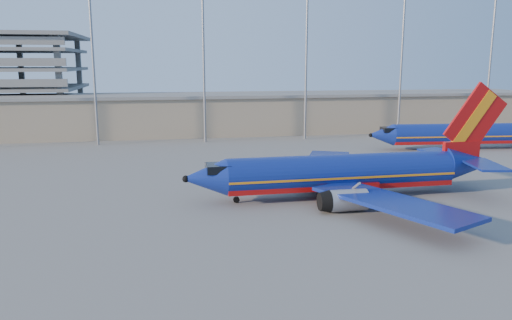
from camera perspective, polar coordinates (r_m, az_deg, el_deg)
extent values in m
plane|color=slate|center=(53.58, 3.62, -5.32)|extent=(220.00, 220.00, 0.00)
cube|color=gray|center=(110.74, 1.43, 5.32)|extent=(120.00, 15.00, 8.00)
cube|color=slate|center=(110.39, 1.44, 7.49)|extent=(122.00, 16.00, 0.60)
cylinder|color=gray|center=(96.65, -18.06, 9.89)|extent=(0.44, 0.44, 28.00)
cylinder|color=gray|center=(96.15, -5.98, 10.36)|extent=(0.44, 0.44, 28.00)
cylinder|color=gray|center=(99.73, 5.75, 10.39)|extent=(0.44, 0.44, 28.00)
cylinder|color=gray|center=(107.00, 16.26, 10.05)|extent=(0.44, 0.44, 28.00)
cylinder|color=gray|center=(117.27, 25.16, 9.51)|extent=(0.44, 0.44, 28.00)
cylinder|color=navy|center=(57.22, 9.63, -1.36)|extent=(26.15, 4.47, 4.02)
cube|color=#A90E0D|center=(57.45, 9.60, -2.37)|extent=(26.14, 3.71, 1.41)
cube|color=orange|center=(57.28, 9.62, -1.63)|extent=(26.15, 4.51, 0.24)
cone|color=navy|center=(53.74, -5.83, -2.07)|extent=(4.63, 4.10, 4.02)
cube|color=black|center=(53.67, -4.35, -0.93)|extent=(2.66, 2.87, 0.87)
cone|color=navy|center=(64.49, 22.93, -0.34)|extent=(5.72, 4.12, 4.02)
cube|color=#A90E0D|center=(63.75, 22.38, 0.92)|extent=(4.57, 0.68, 2.39)
cube|color=#A90E0D|center=(64.11, 23.77, 4.31)|extent=(7.98, 0.48, 8.67)
cube|color=orange|center=(63.99, 23.61, 4.31)|extent=(5.31, 0.55, 6.80)
cube|color=navy|center=(67.18, 20.91, 0.75)|extent=(4.74, 7.51, 0.24)
cube|color=navy|center=(61.18, 24.56, -0.48)|extent=(4.53, 7.45, 0.24)
cube|color=navy|center=(66.75, 7.99, -0.39)|extent=(11.59, 17.63, 0.38)
cube|color=navy|center=(49.62, 15.30, -4.69)|extent=(12.04, 17.57, 0.38)
cube|color=#A90E0D|center=(57.74, 10.09, -2.76)|extent=(6.59, 4.35, 1.09)
cylinder|color=gray|center=(62.35, 6.61, -1.83)|extent=(3.95, 2.35, 2.28)
cylinder|color=gray|center=(52.05, 10.44, -4.55)|extent=(3.95, 2.35, 2.28)
cylinder|color=gray|center=(54.73, -2.26, -4.30)|extent=(0.27, 0.27, 1.20)
cylinder|color=black|center=(54.80, -2.26, -4.55)|extent=(0.70, 0.28, 0.70)
cylinder|color=black|center=(60.92, 10.04, -3.01)|extent=(0.92, 0.61, 0.91)
cylinder|color=black|center=(55.88, 12.15, -4.37)|extent=(0.92, 0.61, 0.91)
cylinder|color=navy|center=(95.27, 22.13, 2.77)|extent=(24.14, 5.81, 3.69)
cube|color=#A90E0D|center=(95.39, 22.09, 2.21)|extent=(24.08, 5.12, 1.29)
cube|color=orange|center=(95.30, 22.12, 2.63)|extent=(24.15, 5.85, 0.22)
cone|color=navy|center=(89.70, 14.12, 2.79)|extent=(4.50, 4.05, 3.69)
cube|color=black|center=(90.01, 14.93, 3.39)|extent=(2.61, 2.79, 0.80)
cylinder|color=black|center=(95.58, 22.03, 1.45)|extent=(0.76, 0.76, 0.90)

